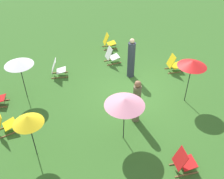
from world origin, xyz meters
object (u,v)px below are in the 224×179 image
at_px(person_0, 131,59).
at_px(deckchair_7, 109,42).
at_px(deckchair_0, 4,124).
at_px(umbrella_2, 192,64).
at_px(umbrella_1, 19,62).
at_px(umbrella_3, 125,102).
at_px(deckchair_5, 112,56).
at_px(deckchair_8, 174,64).
at_px(umbrella_0, 28,120).
at_px(deckchair_4, 58,69).
at_px(deckchair_3, 184,162).
at_px(person_1, 137,102).

bearing_deg(person_0, deckchair_7, 22.33).
relative_size(deckchair_0, umbrella_2, 0.46).
xyz_separation_m(umbrella_1, umbrella_3, (-3.37, -3.03, -0.04)).
distance_m(deckchair_5, deckchair_8, 3.03).
bearing_deg(deckchair_0, deckchair_7, -61.95).
relative_size(deckchair_0, umbrella_0, 0.51).
bearing_deg(umbrella_0, umbrella_3, -93.68).
xyz_separation_m(deckchair_4, deckchair_8, (-1.25, -5.27, 0.00)).
distance_m(deckchair_0, person_0, 5.81).
xyz_separation_m(deckchair_5, umbrella_1, (-1.57, 4.18, 1.28)).
height_order(deckchair_3, deckchair_7, same).
height_order(deckchair_4, deckchair_8, same).
height_order(deckchair_7, umbrella_3, umbrella_3).
bearing_deg(umbrella_2, person_0, 31.40).
bearing_deg(deckchair_0, deckchair_3, -137.62).
xyz_separation_m(deckchair_4, deckchair_5, (0.38, -2.72, 0.00)).
relative_size(umbrella_1, person_0, 0.94).
relative_size(deckchair_0, deckchair_8, 1.03).
bearing_deg(deckchair_8, umbrella_0, 121.35).
bearing_deg(person_0, umbrella_0, 145.84).
bearing_deg(deckchair_0, umbrella_0, -160.23).
relative_size(deckchair_4, deckchair_5, 1.00).
bearing_deg(deckchair_0, umbrella_1, -38.19).
height_order(umbrella_2, person_0, person_0).
distance_m(deckchair_3, deckchair_8, 5.61).
xyz_separation_m(deckchair_8, umbrella_1, (0.06, 6.74, 1.28)).
relative_size(deckchair_8, umbrella_2, 0.44).
bearing_deg(deckchair_4, umbrella_0, 172.54).
relative_size(person_0, person_1, 1.07).
height_order(deckchair_5, deckchair_7, same).
bearing_deg(person_1, umbrella_1, -61.80).
xyz_separation_m(deckchair_4, person_1, (-3.85, -2.29, 0.48)).
distance_m(umbrella_0, umbrella_2, 6.03).
height_order(umbrella_0, umbrella_2, umbrella_2).
xyz_separation_m(deckchair_4, umbrella_3, (-4.56, -1.57, 1.24)).
height_order(deckchair_0, deckchair_7, same).
distance_m(deckchair_7, umbrella_0, 7.71).
bearing_deg(deckchair_7, deckchair_3, -177.24).
bearing_deg(person_1, deckchair_7, -123.86).
bearing_deg(umbrella_1, person_1, -125.25).
bearing_deg(deckchair_3, deckchair_5, 6.02).
relative_size(deckchair_3, deckchair_8, 1.00).
relative_size(deckchair_8, umbrella_0, 0.50).
bearing_deg(umbrella_2, person_1, 100.62).
bearing_deg(umbrella_3, person_1, -45.80).
relative_size(deckchair_3, deckchair_7, 1.00).
distance_m(deckchair_3, person_1, 2.55).
bearing_deg(deckchair_4, deckchair_5, -72.65).
bearing_deg(deckchair_8, deckchair_4, 82.67).
relative_size(deckchair_4, umbrella_0, 0.50).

